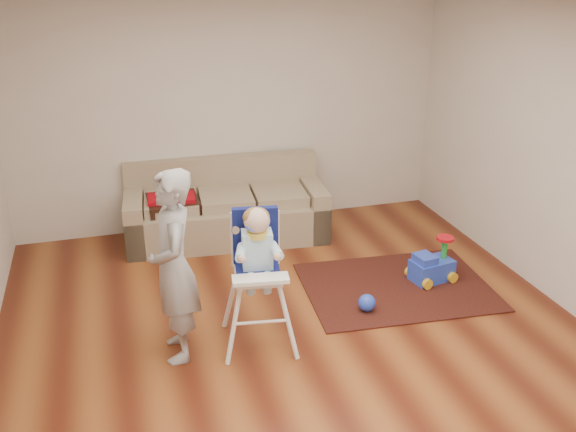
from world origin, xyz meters
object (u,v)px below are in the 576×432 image
object	(u,v)px
adult	(174,267)
ride_on_toy	(433,259)
sofa	(226,202)
high_chair	(258,280)
side_table	(174,222)
toy_ball	(367,303)

from	to	relation	value
adult	ride_on_toy	bearing A→B (deg)	103.43
sofa	adult	bearing A→B (deg)	-106.07
ride_on_toy	high_chair	bearing A→B (deg)	-173.19
sofa	adult	distance (m)	2.33
sofa	adult	world-z (taller)	adult
side_table	toy_ball	size ratio (longest dim) A/B	3.41
side_table	ride_on_toy	bearing A→B (deg)	-34.20
sofa	high_chair	xyz separation A→B (m)	(-0.16, -2.18, 0.16)
side_table	toy_ball	world-z (taller)	side_table
ride_on_toy	adult	distance (m)	2.69
side_table	toy_ball	bearing A→B (deg)	-52.85
side_table	ride_on_toy	size ratio (longest dim) A/B	1.24
ride_on_toy	sofa	bearing A→B (deg)	127.63
side_table	toy_ball	xyz separation A→B (m)	(1.49, -1.97, -0.18)
sofa	side_table	xyz separation A→B (m)	(-0.59, -0.03, -0.16)
ride_on_toy	toy_ball	xyz separation A→B (m)	(-0.85, -0.37, -0.14)
toy_ball	high_chair	bearing A→B (deg)	-169.81
ride_on_toy	high_chair	world-z (taller)	high_chair
sofa	ride_on_toy	size ratio (longest dim) A/B	5.18
sofa	toy_ball	distance (m)	2.21
ride_on_toy	adult	world-z (taller)	adult
ride_on_toy	toy_ball	world-z (taller)	ride_on_toy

